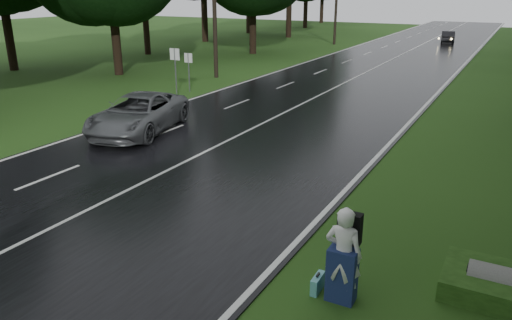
% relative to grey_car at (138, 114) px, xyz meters
% --- Properties ---
extents(ground, '(160.00, 160.00, 0.00)m').
position_rel_grey_car_xyz_m(ground, '(3.99, -7.51, -0.83)').
color(ground, '#244915').
rests_on(ground, ground).
extents(road, '(12.00, 140.00, 0.04)m').
position_rel_grey_car_xyz_m(road, '(3.99, 12.49, -0.81)').
color(road, black).
rests_on(road, ground).
extents(lane_center, '(0.12, 140.00, 0.01)m').
position_rel_grey_car_xyz_m(lane_center, '(3.99, 12.49, -0.78)').
color(lane_center, silver).
rests_on(lane_center, road).
extents(grey_car, '(3.92, 6.13, 1.57)m').
position_rel_grey_car_xyz_m(grey_car, '(0.00, 0.00, 0.00)').
color(grey_car, '#535558').
rests_on(grey_car, road).
extents(far_car, '(1.93, 4.06, 1.28)m').
position_rel_grey_car_xyz_m(far_car, '(6.12, 43.74, -0.14)').
color(far_car, black).
rests_on(far_car, road).
extents(hitchhiker, '(0.74, 0.66, 2.00)m').
position_rel_grey_car_xyz_m(hitchhiker, '(11.47, -7.25, 0.10)').
color(hitchhiker, silver).
rests_on(hitchhiker, ground).
extents(suitcase, '(0.15, 0.50, 0.35)m').
position_rel_grey_car_xyz_m(suitcase, '(10.96, -7.23, -0.65)').
color(suitcase, '#56A3A6').
rests_on(suitcase, ground).
extents(culvert, '(1.27, 0.64, 0.64)m').
position_rel_grey_car_xyz_m(culvert, '(14.23, -5.65, -0.83)').
color(culvert, slate).
rests_on(culvert, ground).
extents(utility_pole_mid, '(1.80, 0.28, 10.39)m').
position_rel_grey_car_xyz_m(utility_pole_mid, '(-4.51, 13.01, -0.83)').
color(utility_pole_mid, black).
rests_on(utility_pole_mid, ground).
extents(utility_pole_far, '(1.80, 0.28, 10.84)m').
position_rel_grey_car_xyz_m(utility_pole_far, '(-4.51, 36.62, -0.83)').
color(utility_pole_far, black).
rests_on(utility_pole_far, ground).
extents(road_sign_a, '(0.64, 0.10, 2.66)m').
position_rel_grey_car_xyz_m(road_sign_a, '(-3.21, 6.85, -0.83)').
color(road_sign_a, white).
rests_on(road_sign_a, ground).
extents(road_sign_b, '(0.54, 0.10, 2.26)m').
position_rel_grey_car_xyz_m(road_sign_b, '(-3.21, 8.10, -0.83)').
color(road_sign_b, white).
rests_on(road_sign_b, ground).
extents(tree_left_d, '(8.51, 8.51, 13.30)m').
position_rel_grey_car_xyz_m(tree_left_d, '(-11.23, 10.73, -0.83)').
color(tree_left_d, black).
rests_on(tree_left_d, ground).
extents(tree_left_e, '(8.81, 8.81, 13.77)m').
position_rel_grey_car_xyz_m(tree_left_e, '(-8.51, 25.54, -0.83)').
color(tree_left_e, black).
rests_on(tree_left_e, ground).
extents(tree_left_f, '(11.59, 11.59, 18.10)m').
position_rel_grey_car_xyz_m(tree_left_f, '(-12.25, 41.51, -0.83)').
color(tree_left_f, black).
rests_on(tree_left_f, ground).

